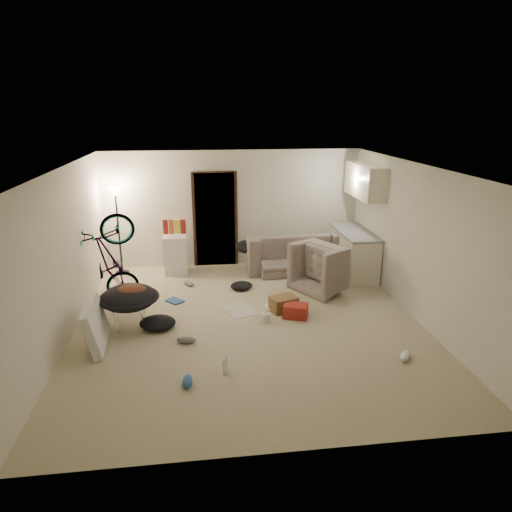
{
  "coord_description": "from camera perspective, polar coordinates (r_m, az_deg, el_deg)",
  "views": [
    {
      "loc": [
        -0.75,
        -6.72,
        3.33
      ],
      "look_at": [
        0.19,
        0.6,
        0.93
      ],
      "focal_mm": 32.0,
      "sensor_mm": 36.0,
      "label": 1
    }
  ],
  "objects": [
    {
      "name": "armchair",
      "position": [
        8.92,
        9.23,
        -1.85
      ],
      "size": [
        1.3,
        1.35,
        0.67
      ],
      "primitive_type": "imported",
      "rotation": [
        0.0,
        0.0,
        2.11
      ],
      "color": "#353C35",
      "rests_on": "floor"
    },
    {
      "name": "shoe_2",
      "position": [
        6.01,
        -8.58,
        -15.24
      ],
      "size": [
        0.15,
        0.31,
        0.11
      ],
      "primitive_type": "ellipsoid",
      "rotation": [
        0.0,
        0.0,
        1.47
      ],
      "color": "#285093",
      "rests_on": "floor"
    },
    {
      "name": "doorway",
      "position": [
        9.96,
        -5.13,
        4.53
      ],
      "size": [
        0.85,
        0.1,
        2.04
      ],
      "primitive_type": "cube",
      "color": "black",
      "rests_on": "floor"
    },
    {
      "name": "kitchen_uppers",
      "position": [
        9.43,
        13.5,
        9.1
      ],
      "size": [
        0.38,
        1.4,
        0.65
      ],
      "primitive_type": "cube",
      "color": "beige",
      "rests_on": "wall_right"
    },
    {
      "name": "snack_box_1",
      "position": [
        9.57,
        -10.54,
        3.61
      ],
      "size": [
        0.1,
        0.08,
        0.3
      ],
      "primitive_type": "cube",
      "rotation": [
        0.0,
        0.0,
        0.06
      ],
      "color": "#CA5219",
      "rests_on": "mini_fridge"
    },
    {
      "name": "wall_front",
      "position": [
        4.32,
        3.66,
        -10.85
      ],
      "size": [
        5.5,
        0.02,
        2.5
      ],
      "primitive_type": "cube",
      "color": "silver",
      "rests_on": "floor"
    },
    {
      "name": "door_trim",
      "position": [
        9.94,
        -5.12,
        4.49
      ],
      "size": [
        0.97,
        0.04,
        2.1
      ],
      "primitive_type": "cube",
      "color": "black",
      "rests_on": "floor"
    },
    {
      "name": "clothes_lump_a",
      "position": [
        7.46,
        -12.2,
        -8.16
      ],
      "size": [
        0.63,
        0.56,
        0.18
      ],
      "primitive_type": "ellipsoid",
      "rotation": [
        0.0,
        0.0,
        -0.13
      ],
      "color": "black",
      "rests_on": "floor"
    },
    {
      "name": "snack_box_3",
      "position": [
        9.56,
        -9.1,
        3.67
      ],
      "size": [
        0.11,
        0.09,
        0.3
      ],
      "primitive_type": "cube",
      "rotation": [
        0.0,
        0.0,
        -0.18
      ],
      "color": "maroon",
      "rests_on": "mini_fridge"
    },
    {
      "name": "counter_top",
      "position": [
        9.59,
        12.31,
        2.91
      ],
      "size": [
        0.64,
        1.54,
        0.04
      ],
      "primitive_type": "cube",
      "color": "gray",
      "rests_on": "kitchen_counter"
    },
    {
      "name": "floor_lamp",
      "position": [
        9.72,
        -17.0,
        5.21
      ],
      "size": [
        0.28,
        0.28,
        1.81
      ],
      "color": "black",
      "rests_on": "floor"
    },
    {
      "name": "kitchen_counter",
      "position": [
        9.72,
        12.14,
        0.29
      ],
      "size": [
        0.6,
        1.5,
        0.88
      ],
      "primitive_type": "cube",
      "color": "beige",
      "rests_on": "floor"
    },
    {
      "name": "wall_back",
      "position": [
        9.97,
        -2.86,
        5.95
      ],
      "size": [
        5.5,
        0.02,
        2.5
      ],
      "primitive_type": "cube",
      "color": "silver",
      "rests_on": "floor"
    },
    {
      "name": "floor",
      "position": [
        7.54,
        -0.86,
        -8.29
      ],
      "size": [
        5.5,
        6.0,
        0.02
      ],
      "primitive_type": "cube",
      "color": "#B5AB8B",
      "rests_on": "ground"
    },
    {
      "name": "mini_fridge",
      "position": [
        9.73,
        -10.05,
        0.22
      ],
      "size": [
        0.49,
        0.49,
        0.81
      ],
      "primitive_type": "cube",
      "rotation": [
        0.0,
        0.0,
        0.04
      ],
      "color": "white",
      "rests_on": "floor"
    },
    {
      "name": "book_blue",
      "position": [
        8.4,
        -10.13,
        -5.55
      ],
      "size": [
        0.36,
        0.37,
        0.03
      ],
      "primitive_type": "cube",
      "rotation": [
        0.0,
        0.0,
        0.75
      ],
      "color": "#285093",
      "rests_on": "floor"
    },
    {
      "name": "book_asset",
      "position": [
        6.15,
        -4.08,
        -14.72
      ],
      "size": [
        0.27,
        0.24,
        0.02
      ],
      "primitive_type": "imported",
      "rotation": [
        0.0,
        0.0,
        1.2
      ],
      "color": "maroon",
      "rests_on": "floor"
    },
    {
      "name": "snack_box_0",
      "position": [
        9.58,
        -11.26,
        3.58
      ],
      "size": [
        0.11,
        0.09,
        0.3
      ],
      "primitive_type": "cube",
      "rotation": [
        0.0,
        0.0,
        0.21
      ],
      "color": "maroon",
      "rests_on": "mini_fridge"
    },
    {
      "name": "clothes_lump_b",
      "position": [
        8.82,
        -1.84,
        -3.73
      ],
      "size": [
        0.51,
        0.46,
        0.13
      ],
      "primitive_type": "ellipsoid",
      "rotation": [
        0.0,
        0.0,
        0.23
      ],
      "color": "black",
      "rests_on": "floor"
    },
    {
      "name": "book_white",
      "position": [
        8.03,
        1.84,
        -6.41
      ],
      "size": [
        0.24,
        0.29,
        0.02
      ],
      "primitive_type": "cube",
      "rotation": [
        0.0,
        0.0,
        0.13
      ],
      "color": "silver",
      "rests_on": "floor"
    },
    {
      "name": "saucer_chair",
      "position": [
        7.52,
        -15.55,
        -5.65
      ],
      "size": [
        0.95,
        0.95,
        0.67
      ],
      "color": "silver",
      "rests_on": "floor"
    },
    {
      "name": "wall_left",
      "position": [
        7.31,
        -22.94,
        0.02
      ],
      "size": [
        0.02,
        6.0,
        2.5
      ],
      "primitive_type": "cube",
      "color": "silver",
      "rests_on": "floor"
    },
    {
      "name": "sofa",
      "position": [
        9.86,
        4.6,
        0.03
      ],
      "size": [
        2.08,
        0.93,
        0.59
      ],
      "primitive_type": "imported",
      "rotation": [
        0.0,
        0.0,
        3.21
      ],
      "color": "#353C35",
      "rests_on": "floor"
    },
    {
      "name": "sofa_drape",
      "position": [
        9.64,
        -0.9,
        1.18
      ],
      "size": [
        0.63,
        0.55,
        0.28
      ],
      "primitive_type": "ellipsoid",
      "rotation": [
        0.0,
        0.0,
        -0.18
      ],
      "color": "black",
      "rests_on": "sofa"
    },
    {
      "name": "hoodie",
      "position": [
        7.41,
        -15.32,
        -4.32
      ],
      "size": [
        0.53,
        0.47,
        0.22
      ],
      "primitive_type": "ellipsoid",
      "rotation": [
        0.0,
        0.0,
        0.15
      ],
      "color": "#51291C",
      "rests_on": "saucer_chair"
    },
    {
      "name": "newspaper",
      "position": [
        7.94,
        -2.07,
        -6.78
      ],
      "size": [
        0.64,
        0.73,
        0.01
      ],
      "primitive_type": "cube",
      "rotation": [
        0.0,
        0.0,
        0.34
      ],
      "color": "#B8B4AA",
      "rests_on": "floor"
    },
    {
      "name": "ceiling",
      "position": [
        6.81,
        -0.97,
        11.09
      ],
      "size": [
        5.5,
        6.0,
        0.02
      ],
      "primitive_type": "cube",
      "color": "white",
      "rests_on": "wall_back"
    },
    {
      "name": "tv_box",
      "position": [
        7.1,
        -19.39,
        -8.07
      ],
      "size": [
        0.32,
        1.02,
        0.68
      ],
      "primitive_type": "cube",
      "rotation": [
        0.0,
        -0.21,
        0.07
      ],
      "color": "silver",
      "rests_on": "floor"
    },
    {
      "name": "wall_right",
      "position": [
        7.86,
        19.52,
        1.6
      ],
      "size": [
        0.02,
        6.0,
        2.5
      ],
      "primitive_type": "cube",
      "color": "silver",
      "rests_on": "floor"
    },
    {
      "name": "drink_case_b",
      "position": [
        7.68,
        4.97,
        -6.84
      ],
      "size": [
        0.47,
        0.41,
        0.23
      ],
      "primitive_type": "cube",
      "rotation": [
        0.0,
        0.0,
        -0.35
      ],
      "color": "maroon",
      "rests_on": "floor"
    },
    {
      "name": "shoe_3",
      "position": [
        6.95,
        -8.7,
        -10.33
      ],
      "size": [
        0.31,
        0.17,
        0.11
      ],
      "primitive_type": "ellipsoid",
      "rotation": [
        0.0,
        0.0,
        -0.17
      ],
      "color": "slate",
      "rests_on": "floor"
    },
    {
      "name": "juicer",
      "position": [
        7.51,
        1.22,
        -7.59
      ],
      "size": [
        0.15,
        0.15,
        0.21
      ],
      "color": "white",
      "rests_on": "floor"
    },
    {
      "name": "shoe_4",
      "position": [
        6.81,
        18.12,
        -11.75
      ],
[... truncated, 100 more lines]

